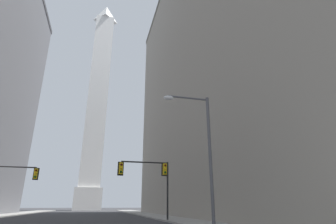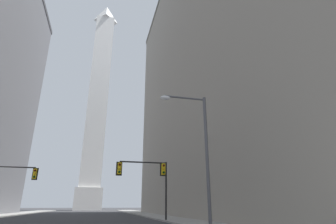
{
  "view_description": "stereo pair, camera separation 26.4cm",
  "coord_description": "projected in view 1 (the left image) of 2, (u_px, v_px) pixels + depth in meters",
  "views": [
    {
      "loc": [
        2.36,
        -2.2,
        1.41
      ],
      "look_at": [
        17.73,
        56.31,
        23.1
      ],
      "focal_mm": 28.0,
      "sensor_mm": 36.0,
      "label": 1
    },
    {
      "loc": [
        2.61,
        -2.27,
        1.41
      ],
      "look_at": [
        17.73,
        56.31,
        23.1
      ],
      "focal_mm": 28.0,
      "sensor_mm": 36.0,
      "label": 2
    }
  ],
  "objects": [
    {
      "name": "traffic_light_mid_right",
      "position": [
        151.0,
        175.0,
        25.7
      ],
      "size": [
        5.14,
        0.51,
        5.57
      ],
      "color": "black",
      "rests_on": "ground_plane"
    },
    {
      "name": "sidewalk_right",
      "position": [
        167.0,
        217.0,
        33.09
      ],
      "size": [
        5.0,
        107.66,
        0.15
      ],
      "primitive_type": "cube",
      "color": "gray",
      "rests_on": "ground_plane"
    },
    {
      "name": "building_right",
      "position": [
        232.0,
        70.0,
        42.75
      ],
      "size": [
        19.94,
        55.05,
        44.61
      ],
      "color": "gray",
      "rests_on": "ground_plane"
    },
    {
      "name": "street_lamp",
      "position": [
        202.0,
        144.0,
        15.95
      ],
      "size": [
        3.03,
        0.36,
        8.06
      ],
      "color": "#4C4C51",
      "rests_on": "ground_plane"
    },
    {
      "name": "traffic_light_mid_left",
      "position": [
        4.0,
        178.0,
        28.11
      ],
      "size": [
        5.22,
        0.51,
        5.52
      ],
      "color": "black",
      "rests_on": "ground_plane"
    },
    {
      "name": "obelisk",
      "position": [
        98.0,
        99.0,
        95.57
      ],
      "size": [
        8.5,
        8.5,
        79.92
      ],
      "color": "silver",
      "rests_on": "ground_plane"
    }
  ]
}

